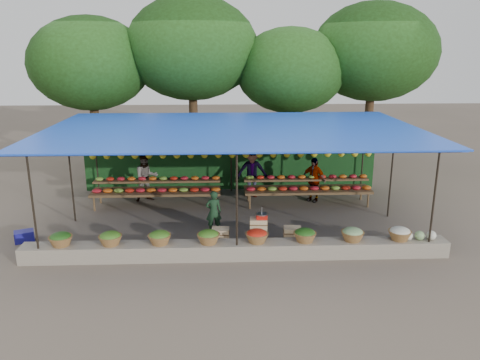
{
  "coord_description": "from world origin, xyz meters",
  "views": [
    {
      "loc": [
        -0.37,
        -13.49,
        5.07
      ],
      "look_at": [
        0.21,
        0.2,
        1.18
      ],
      "focal_mm": 35.0,
      "sensor_mm": 36.0,
      "label": 1
    }
  ],
  "objects_px": {
    "crate_counter": "(257,235)",
    "blue_crate_front": "(34,252)",
    "vendor_seated": "(214,212)",
    "blue_crate_back": "(24,236)",
    "weighing_scale": "(262,216)"
  },
  "relations": [
    {
      "from": "weighing_scale",
      "to": "vendor_seated",
      "type": "distance_m",
      "value": 1.63
    },
    {
      "from": "crate_counter",
      "to": "weighing_scale",
      "type": "bearing_deg",
      "value": -0.0
    },
    {
      "from": "weighing_scale",
      "to": "vendor_seated",
      "type": "relative_size",
      "value": 0.26
    },
    {
      "from": "crate_counter",
      "to": "vendor_seated",
      "type": "height_order",
      "value": "vendor_seated"
    },
    {
      "from": "blue_crate_front",
      "to": "vendor_seated",
      "type": "bearing_deg",
      "value": -0.9
    },
    {
      "from": "vendor_seated",
      "to": "blue_crate_front",
      "type": "xyz_separation_m",
      "value": [
        -4.48,
        -1.45,
        -0.47
      ]
    },
    {
      "from": "crate_counter",
      "to": "blue_crate_front",
      "type": "distance_m",
      "value": 5.66
    },
    {
      "from": "blue_crate_front",
      "to": "blue_crate_back",
      "type": "height_order",
      "value": "same"
    },
    {
      "from": "weighing_scale",
      "to": "blue_crate_front",
      "type": "distance_m",
      "value": 5.81
    },
    {
      "from": "weighing_scale",
      "to": "blue_crate_back",
      "type": "xyz_separation_m",
      "value": [
        -6.4,
        0.57,
        -0.7
      ]
    },
    {
      "from": "blue_crate_back",
      "to": "weighing_scale",
      "type": "bearing_deg",
      "value": -28.31
    },
    {
      "from": "vendor_seated",
      "to": "blue_crate_back",
      "type": "relative_size",
      "value": 2.5
    },
    {
      "from": "crate_counter",
      "to": "blue_crate_back",
      "type": "relative_size",
      "value": 4.82
    },
    {
      "from": "vendor_seated",
      "to": "blue_crate_front",
      "type": "relative_size",
      "value": 2.5
    },
    {
      "from": "weighing_scale",
      "to": "blue_crate_back",
      "type": "distance_m",
      "value": 6.46
    }
  ]
}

